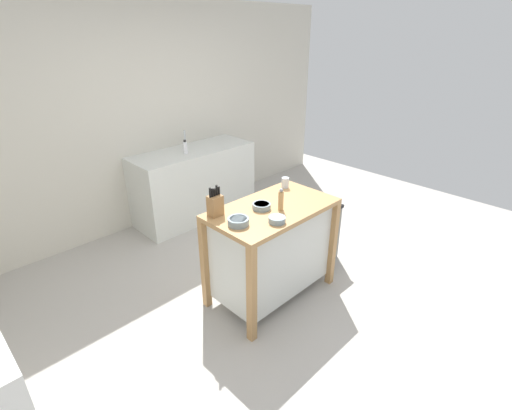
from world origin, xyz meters
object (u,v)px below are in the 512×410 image
(knife_block, at_px, (215,205))
(bowl_ceramic_wide, at_px, (277,219))
(bowl_stoneware_deep, at_px, (262,206))
(bowl_ceramic_small, at_px, (238,221))
(kitchen_island, at_px, (272,247))
(sink_faucet, at_px, (185,139))
(trash_bin, at_px, (320,233))
(pepper_grinder, at_px, (281,200))
(bottle_dish_soap, at_px, (185,147))
(drinking_cup, at_px, (285,183))

(knife_block, xyz_separation_m, bowl_ceramic_wide, (0.26, -0.43, -0.07))
(bowl_stoneware_deep, xyz_separation_m, bowl_ceramic_small, (-0.33, -0.07, 0.00))
(kitchen_island, relative_size, sink_faucet, 5.09)
(kitchen_island, distance_m, bowl_stoneware_deep, 0.44)
(trash_bin, bearing_deg, bowl_stoneware_deep, 179.92)
(knife_block, height_order, trash_bin, knife_block)
(bowl_ceramic_wide, distance_m, bowl_ceramic_small, 0.30)
(kitchen_island, distance_m, pepper_grinder, 0.50)
(bowl_stoneware_deep, height_order, trash_bin, bowl_stoneware_deep)
(knife_block, height_order, bowl_ceramic_small, knife_block)
(bowl_ceramic_small, bearing_deg, trash_bin, 3.26)
(bowl_ceramic_wide, height_order, bottle_dish_soap, bottle_dish_soap)
(pepper_grinder, bearing_deg, knife_block, 145.64)
(bowl_ceramic_small, xyz_separation_m, pepper_grinder, (0.42, -0.06, 0.06))
(bowl_ceramic_small, bearing_deg, drinking_cup, 16.33)
(drinking_cup, bearing_deg, trash_bin, -22.82)
(bowl_ceramic_wide, bearing_deg, kitchen_island, 50.02)
(knife_block, bearing_deg, drinking_cup, -0.68)
(knife_block, xyz_separation_m, bottle_dish_soap, (0.78, 1.53, -0.02))
(drinking_cup, height_order, sink_faucet, sink_faucet)
(pepper_grinder, bearing_deg, bottle_dish_soap, 79.62)
(drinking_cup, distance_m, bottle_dish_soap, 1.55)
(bowl_ceramic_wide, height_order, bowl_ceramic_small, bowl_ceramic_small)
(bowl_ceramic_wide, relative_size, bowl_ceramic_small, 0.81)
(trash_bin, distance_m, bottle_dish_soap, 1.89)
(kitchen_island, relative_size, bowl_ceramic_wide, 8.39)
(knife_block, distance_m, bowl_ceramic_small, 0.26)
(knife_block, bearing_deg, pepper_grinder, -34.36)
(trash_bin, relative_size, sink_faucet, 2.86)
(drinking_cup, height_order, trash_bin, drinking_cup)
(knife_block, xyz_separation_m, bowl_stoneware_deep, (0.35, -0.18, -0.07))
(bowl_ceramic_wide, bearing_deg, bowl_ceramic_small, 142.46)
(bowl_ceramic_small, bearing_deg, bowl_stoneware_deep, 12.22)
(bowl_ceramic_small, distance_m, drinking_cup, 0.85)
(sink_faucet, relative_size, bottle_dish_soap, 1.30)
(bottle_dish_soap, bearing_deg, sink_faucet, 55.25)
(pepper_grinder, xyz_separation_m, bottle_dish_soap, (0.34, 1.84, -0.01))
(kitchen_island, height_order, knife_block, knife_block)
(bowl_stoneware_deep, bearing_deg, bowl_ceramic_wide, -108.76)
(drinking_cup, bearing_deg, pepper_grinder, -143.05)
(kitchen_island, distance_m, bottle_dish_soap, 1.85)
(kitchen_island, xyz_separation_m, sink_faucet, (0.49, 1.97, 0.51))
(drinking_cup, xyz_separation_m, pepper_grinder, (-0.39, -0.29, 0.04))
(knife_block, distance_m, trash_bin, 1.42)
(knife_block, relative_size, bowl_ceramic_wide, 1.91)
(knife_block, height_order, pepper_grinder, knife_block)
(bowl_ceramic_wide, relative_size, bottle_dish_soap, 0.79)
(sink_faucet, bearing_deg, bowl_ceramic_small, -114.48)
(bowl_stoneware_deep, height_order, drinking_cup, drinking_cup)
(bowl_ceramic_wide, xyz_separation_m, drinking_cup, (0.58, 0.42, 0.02))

